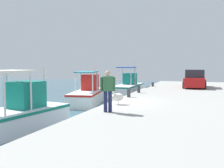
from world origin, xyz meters
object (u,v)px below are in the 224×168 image
Objects in this scene: pelican at (117,97)px; mooring_bollard_third at (139,89)px; parked_car at (195,79)px; mooring_bollard_second at (129,93)px; fishing_boat_third at (89,94)px; fisherman_standing at (108,89)px; mooring_bollard_fourth at (153,84)px; fishing_boat_second at (17,114)px; fishing_boat_fourth at (128,87)px.

mooring_bollard_third is (5.59, 0.21, -0.14)m from pelican.
parked_car is 7.84× the size of mooring_bollard_second.
fishing_boat_third reaches higher than mooring_bollard_second.
parked_car reaches higher than mooring_bollard_third.
parked_car is at bearing -46.96° from fishing_boat_third.
pelican is at bearing 7.45° from fisherman_standing.
parked_car is 3.71m from mooring_bollard_fourth.
mooring_bollard_third is at bearing -19.29° from fishing_boat_second.
fishing_boat_fourth is at bearing -8.33° from fishing_boat_third.
mooring_bollard_fourth is at bearing 93.80° from parked_car.
fisherman_standing is at bearing -149.45° from fishing_boat_third.
parked_car is 9.17m from mooring_bollard_second.
fishing_boat_fourth reaches higher than pelican.
fisherman_standing is 3.46× the size of mooring_bollard_third.
mooring_bollard_second is (-8.40, 3.66, -0.45)m from parked_car.
mooring_bollard_second reaches higher than mooring_bollard_third.
fishing_boat_fourth is 10.98× the size of mooring_bollard_third.
mooring_bollard_fourth is (14.55, -3.17, 0.28)m from fishing_boat_second.
mooring_bollard_third is 5.49m from mooring_bollard_fourth.
fishing_boat_second is at bearing 153.61° from mooring_bollard_second.
mooring_bollard_fourth is at bearing 0.00° from mooring_bollard_third.
mooring_bollard_fourth is at bearing 2.14° from fisherman_standing.
fisherman_standing is 3.39× the size of mooring_bollard_second.
fishing_boat_second reaches higher than mooring_bollard_fourth.
mooring_bollard_second is (-1.71, -3.51, 0.36)m from fishing_boat_third.
mooring_bollard_second is at bearing 156.46° from parked_car.
fishing_boat_third reaches higher than mooring_bollard_third.
fisherman_standing is (-2.15, -0.28, 0.59)m from pelican.
fishing_boat_third is 9.84m from parked_car.
fishing_boat_second reaches higher than mooring_bollard_third.
fishing_boat_second is at bearing 167.70° from mooring_bollard_fourth.
fishing_boat_third is 10.96× the size of mooring_bollard_third.
mooring_bollard_fourth is at bearing -28.53° from fishing_boat_third.
fisherman_standing is 13.84m from parked_car.
pelican is 5.59m from mooring_bollard_third.
fishing_boat_third is at bearing 171.67° from fishing_boat_fourth.
mooring_bollard_fourth is (-0.56, -2.48, 0.32)m from fishing_boat_fourth.
parked_car is 8.00× the size of mooring_bollard_third.
fishing_boat_second is at bearing 109.88° from fisherman_standing.
mooring_bollard_third is (-5.73, 3.66, -0.46)m from parked_car.
mooring_bollard_second is (2.92, 0.21, -0.14)m from pelican.
mooring_bollard_third is at bearing -74.69° from fishing_boat_third.
parked_car is at bearing -92.96° from fishing_boat_fourth.
fishing_boat_third is 10.74× the size of mooring_bollard_second.
fishing_boat_fourth reaches higher than fisherman_standing.
fishing_boat_fourth is at bearing -2.62° from fishing_boat_second.
fishing_boat_second is at bearing 160.71° from mooring_bollard_third.
fishing_boat_third is 7.35m from mooring_bollard_fourth.
mooring_bollard_third is at bearing 147.44° from parked_car.
mooring_bollard_second is 2.67m from mooring_bollard_third.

